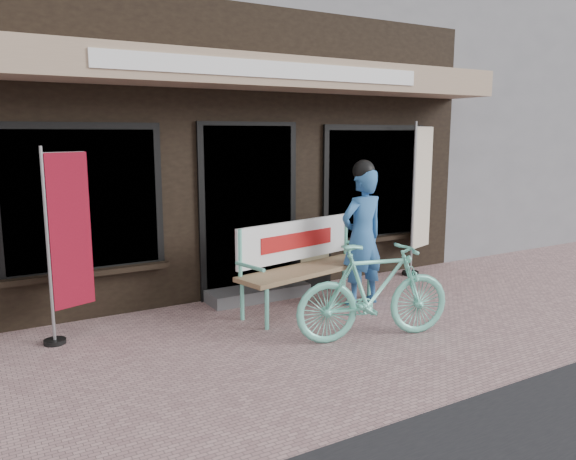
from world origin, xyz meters
TOP-DOWN VIEW (x-y plane):
  - ground at (0.00, 0.00)m, footprint 70.00×70.00m
  - storefront at (0.00, 4.96)m, footprint 7.00×6.77m
  - neighbor_right_near at (8.50, 5.50)m, footprint 10.00×7.00m
  - bench at (0.33, 1.18)m, footprint 1.96×0.87m
  - person at (1.00, 0.93)m, footprint 0.63×0.43m
  - bicycle at (0.37, -0.08)m, footprint 1.71×0.84m
  - nobori_red at (-2.26, 1.46)m, footprint 0.57×0.31m
  - nobori_cream at (2.71, 1.77)m, footprint 0.66×0.35m
  - menu_stand at (0.80, 1.71)m, footprint 0.48×0.17m

SIDE VIEW (x-z plane):
  - ground at x=0.00m, z-range 0.00..0.00m
  - menu_stand at x=0.80m, z-range 0.01..0.97m
  - bicycle at x=0.37m, z-range 0.00..0.99m
  - bench at x=0.33m, z-range 0.09..1.12m
  - person at x=1.00m, z-range -0.02..1.74m
  - nobori_red at x=-2.26m, z-range 0.03..1.97m
  - nobori_cream at x=2.71m, z-range 0.04..2.26m
  - neighbor_right_near at x=8.50m, z-range 0.00..5.60m
  - storefront at x=0.00m, z-range -0.01..5.99m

